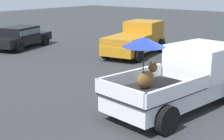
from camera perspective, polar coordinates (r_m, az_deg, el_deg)
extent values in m
plane|color=#2D3033|center=(11.02, 10.79, -6.41)|extent=(80.00, 80.00, 0.00)
cylinder|color=black|center=(12.79, 12.06, -1.68)|extent=(0.83, 0.39, 0.80)
cylinder|color=black|center=(10.25, 0.56, -5.36)|extent=(0.83, 0.39, 0.80)
cylinder|color=black|center=(9.02, 9.22, -8.36)|extent=(0.83, 0.39, 0.80)
cube|color=silver|center=(10.83, 10.93, -3.59)|extent=(5.20, 2.48, 0.50)
cube|color=silver|center=(11.76, 15.19, 1.56)|extent=(2.34, 2.14, 1.08)
cube|color=#4C606B|center=(12.56, 17.70, 3.11)|extent=(0.30, 1.71, 0.64)
cube|color=black|center=(9.88, 7.02, -3.47)|extent=(3.03, 2.21, 0.06)
cube|color=silver|center=(10.41, 3.20, -1.15)|extent=(2.79, 0.49, 0.40)
cube|color=silver|center=(9.28, 11.39, -3.35)|extent=(2.79, 0.49, 0.40)
cube|color=silver|center=(8.87, 1.38, -3.88)|extent=(0.36, 1.84, 0.40)
ellipsoid|color=brown|center=(9.90, 5.75, -1.65)|extent=(0.72, 0.41, 0.52)
sphere|color=brown|center=(10.04, 6.93, 0.43)|extent=(0.32, 0.32, 0.28)
cone|color=brown|center=(10.06, 6.61, 1.28)|extent=(0.10, 0.10, 0.12)
cone|color=brown|center=(9.96, 7.31, 1.13)|extent=(0.10, 0.10, 0.12)
cylinder|color=black|center=(9.69, 5.28, 0.39)|extent=(0.03, 0.03, 1.30)
cone|color=#1E33B7|center=(9.54, 5.39, 4.76)|extent=(1.38, 1.38, 0.28)
cylinder|color=black|center=(20.77, 3.36, 4.61)|extent=(0.79, 0.39, 0.76)
cylinder|color=black|center=(20.04, 8.28, 4.14)|extent=(0.79, 0.39, 0.76)
cylinder|color=black|center=(17.98, -1.04, 3.13)|extent=(0.79, 0.39, 0.76)
cylinder|color=black|center=(17.13, 4.50, 2.53)|extent=(0.79, 0.39, 0.76)
cube|color=#B27219|center=(18.92, 3.88, 4.18)|extent=(5.05, 2.65, 0.50)
cube|color=#B27219|center=(19.89, 5.39, 6.83)|extent=(2.20, 2.12, 1.00)
cube|color=#B27219|center=(17.95, 2.55, 5.11)|extent=(2.98, 2.26, 0.40)
cylinder|color=black|center=(23.52, -14.82, 5.17)|extent=(0.70, 0.40, 0.66)
cylinder|color=black|center=(22.51, -11.22, 4.98)|extent=(0.70, 0.40, 0.66)
cylinder|color=black|center=(20.35, -15.40, 3.78)|extent=(0.70, 0.40, 0.66)
cube|color=black|center=(21.90, -15.13, 5.09)|extent=(4.63, 2.93, 0.52)
cube|color=black|center=(21.75, -15.37, 6.35)|extent=(2.47, 2.14, 0.56)
cube|color=#4C606B|center=(21.75, -15.37, 6.35)|extent=(2.44, 2.20, 0.32)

